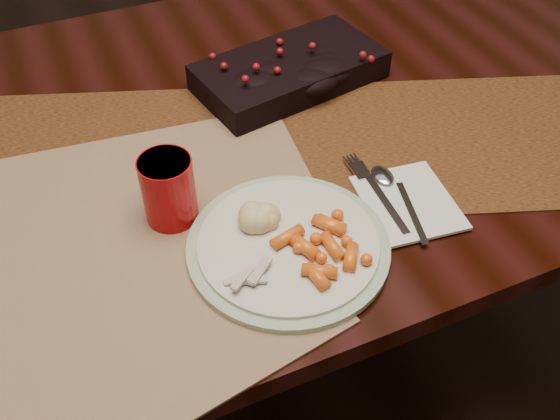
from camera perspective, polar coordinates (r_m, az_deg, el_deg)
name	(u,v)px	position (r m, az deg, el deg)	size (l,w,h in m)	color
floor	(241,352)	(1.69, -3.56, -12.87)	(5.00, 5.00, 0.00)	black
dining_table	(234,261)	(1.39, -4.24, -4.64)	(1.80, 1.00, 0.75)	black
table_runner	(206,150)	(1.07, -6.77, 5.51)	(1.76, 0.36, 0.00)	#2E1C02
centerpiece	(290,67)	(1.21, 0.92, 12.95)	(0.35, 0.18, 0.07)	black
placemat_main	(158,203)	(0.99, -11.11, 0.61)	(0.50, 0.36, 0.00)	brown
placemat_second	(128,313)	(0.86, -13.74, -9.14)	(0.49, 0.36, 0.00)	brown
dinner_plate	(288,245)	(0.90, 0.76, -3.24)	(0.29, 0.29, 0.02)	beige
baby_carrots	(316,250)	(0.87, 3.32, -3.69)	(0.12, 0.10, 0.02)	#E35B16
mashed_potatoes	(257,213)	(0.90, -2.13, -0.25)	(0.07, 0.06, 0.04)	tan
turkey_shreds	(250,273)	(0.84, -2.76, -5.80)	(0.06, 0.06, 0.01)	beige
napkin	(408,202)	(0.98, 11.62, 0.69)	(0.14, 0.16, 0.01)	silver
fork	(380,195)	(0.98, 9.12, 1.33)	(0.03, 0.17, 0.00)	#A09DBA
spoon	(402,200)	(0.98, 11.11, 0.86)	(0.03, 0.16, 0.00)	silver
red_cup	(168,190)	(0.92, -10.16, 1.83)	(0.08, 0.08, 0.11)	#A6060A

